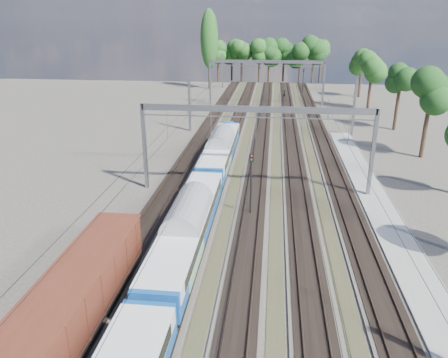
# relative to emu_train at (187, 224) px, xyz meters

# --- Properties ---
(track_bed) EXTENTS (21.00, 130.00, 0.34)m
(track_bed) POSITION_rel_emu_train_xyz_m (4.50, 28.25, -2.44)
(track_bed) COLOR #47423A
(track_bed) RESTS_ON ground
(platform) EXTENTS (3.00, 70.00, 0.30)m
(platform) POSITION_rel_emu_train_xyz_m (16.50, 3.25, -2.39)
(platform) COLOR gray
(platform) RESTS_ON ground
(catenary) EXTENTS (25.65, 130.00, 9.00)m
(catenary) POSITION_rel_emu_train_xyz_m (4.83, 35.94, 3.86)
(catenary) COLOR slate
(catenary) RESTS_ON ground
(tree_belt) EXTENTS (39.05, 98.20, 11.99)m
(tree_belt) POSITION_rel_emu_train_xyz_m (10.56, 78.63, 5.71)
(tree_belt) COLOR black
(tree_belt) RESTS_ON ground
(poplar) EXTENTS (4.40, 4.40, 19.04)m
(poplar) POSITION_rel_emu_train_xyz_m (-10.00, 81.25, 9.35)
(poplar) COLOR black
(poplar) RESTS_ON ground
(emu_train) EXTENTS (2.95, 62.49, 4.32)m
(emu_train) POSITION_rel_emu_train_xyz_m (0.00, 0.00, 0.00)
(emu_train) COLOR black
(emu_train) RESTS_ON ground
(freight_boxcar) EXTENTS (3.10, 14.95, 3.85)m
(freight_boxcar) POSITION_rel_emu_train_xyz_m (-4.50, -9.24, -0.19)
(freight_boxcar) COLOR black
(freight_boxcar) RESTS_ON ground
(worker) EXTENTS (0.55, 0.74, 1.87)m
(worker) POSITION_rel_emu_train_xyz_m (8.51, 70.10, -1.61)
(worker) COLOR black
(worker) RESTS_ON ground
(signal_near) EXTENTS (0.37, 0.34, 5.90)m
(signal_near) POSITION_rel_emu_train_xyz_m (4.39, 7.59, 1.19)
(signal_near) COLOR black
(signal_near) RESTS_ON ground
(signal_far) EXTENTS (0.39, 0.35, 5.90)m
(signal_far) POSITION_rel_emu_train_xyz_m (12.85, 75.86, 1.19)
(signal_far) COLOR black
(signal_far) RESTS_ON ground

